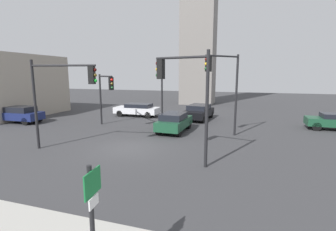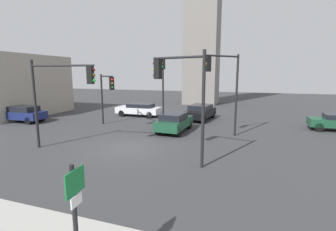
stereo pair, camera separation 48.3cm
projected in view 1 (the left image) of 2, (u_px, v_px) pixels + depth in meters
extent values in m
plane|color=#38383A|center=(129.00, 148.00, 15.11)|extent=(102.69, 102.69, 0.00)
cylinder|color=black|center=(92.00, 225.00, 5.02)|extent=(0.10, 0.10, 2.59)
cube|color=#197238|center=(93.00, 183.00, 4.86)|extent=(0.09, 0.63, 0.51)
cube|color=white|center=(94.00, 202.00, 4.92)|extent=(0.07, 0.36, 0.22)
cylinder|color=black|center=(162.00, 91.00, 22.30)|extent=(0.16, 0.16, 5.94)
cube|color=black|center=(162.00, 64.00, 21.89)|extent=(0.33, 0.33, 1.00)
sphere|color=#4C0F0C|center=(161.00, 60.00, 21.65)|extent=(0.20, 0.20, 0.20)
sphere|color=#594714|center=(161.00, 64.00, 21.70)|extent=(0.20, 0.20, 0.20)
sphere|color=green|center=(161.00, 67.00, 21.75)|extent=(0.20, 0.20, 0.20)
cylinder|color=black|center=(35.00, 105.00, 14.63)|extent=(0.16, 0.16, 5.35)
cylinder|color=black|center=(63.00, 65.00, 13.97)|extent=(3.89, 0.76, 0.12)
cube|color=black|center=(92.00, 75.00, 13.83)|extent=(0.37, 0.37, 1.00)
sphere|color=#4C0F0C|center=(95.00, 70.00, 13.75)|extent=(0.20, 0.20, 0.20)
sphere|color=#594714|center=(95.00, 75.00, 13.80)|extent=(0.20, 0.20, 0.20)
sphere|color=green|center=(95.00, 81.00, 13.85)|extent=(0.20, 0.20, 0.20)
cylinder|color=black|center=(101.00, 100.00, 22.00)|extent=(0.16, 0.16, 4.51)
cylinder|color=black|center=(105.00, 76.00, 20.22)|extent=(2.63, 2.33, 0.12)
cube|color=black|center=(111.00, 84.00, 19.09)|extent=(0.45, 0.45, 1.00)
sphere|color=red|center=(112.00, 80.00, 18.87)|extent=(0.20, 0.20, 0.20)
sphere|color=#594714|center=(112.00, 84.00, 18.92)|extent=(0.20, 0.20, 0.20)
sphere|color=#14471E|center=(112.00, 88.00, 18.97)|extent=(0.20, 0.20, 0.20)
cylinder|color=black|center=(236.00, 96.00, 17.83)|extent=(0.16, 0.16, 5.90)
cylinder|color=black|center=(223.00, 56.00, 16.66)|extent=(2.05, 2.20, 0.12)
cube|color=black|center=(209.00, 64.00, 16.17)|extent=(0.45, 0.45, 1.00)
sphere|color=#4C0F0C|center=(206.00, 59.00, 16.02)|extent=(0.20, 0.20, 0.20)
sphere|color=yellow|center=(206.00, 64.00, 16.07)|extent=(0.20, 0.20, 0.20)
sphere|color=#14471E|center=(206.00, 69.00, 16.12)|extent=(0.20, 0.20, 0.20)
cylinder|color=black|center=(207.00, 110.00, 11.59)|extent=(0.16, 0.16, 5.62)
cylinder|color=black|center=(181.00, 58.00, 11.89)|extent=(2.78, 0.77, 0.12)
cube|color=black|center=(161.00, 69.00, 12.58)|extent=(0.39, 0.39, 1.00)
sphere|color=#4C0F0C|center=(158.00, 63.00, 12.63)|extent=(0.20, 0.20, 0.20)
sphere|color=yellow|center=(158.00, 69.00, 12.68)|extent=(0.20, 0.20, 0.20)
sphere|color=#14471E|center=(158.00, 75.00, 12.73)|extent=(0.20, 0.20, 0.20)
cube|color=#19472D|center=(334.00, 122.00, 19.94)|extent=(4.11, 1.77, 0.63)
cylinder|color=black|center=(316.00, 126.00, 19.73)|extent=(0.69, 0.32, 0.69)
cylinder|color=black|center=(312.00, 123.00, 21.09)|extent=(0.69, 0.32, 0.69)
cube|color=#19472D|center=(174.00, 123.00, 19.39)|extent=(2.02, 4.29, 0.68)
cube|color=black|center=(174.00, 116.00, 19.10)|extent=(1.73, 2.42, 0.52)
cylinder|color=black|center=(171.00, 123.00, 21.04)|extent=(0.36, 0.71, 0.70)
cylinder|color=black|center=(188.00, 124.00, 20.53)|extent=(0.36, 0.71, 0.70)
cylinder|color=black|center=(159.00, 130.00, 18.37)|extent=(0.36, 0.71, 0.70)
cylinder|color=black|center=(178.00, 132.00, 17.86)|extent=(0.36, 0.71, 0.70)
cube|color=black|center=(198.00, 113.00, 24.57)|extent=(2.63, 4.87, 0.67)
cube|color=black|center=(199.00, 107.00, 24.69)|extent=(2.14, 2.81, 0.51)
cylinder|color=black|center=(202.00, 119.00, 22.86)|extent=(0.45, 0.71, 0.67)
cylinder|color=black|center=(185.00, 118.00, 23.56)|extent=(0.45, 0.71, 0.67)
cylinder|color=black|center=(211.00, 114.00, 25.70)|extent=(0.45, 0.71, 0.67)
cylinder|color=black|center=(195.00, 113.00, 26.40)|extent=(0.45, 0.71, 0.67)
cube|color=silver|center=(137.00, 110.00, 26.50)|extent=(4.78, 1.97, 0.64)
cube|color=black|center=(139.00, 106.00, 26.34)|extent=(2.68, 1.72, 0.44)
cylinder|color=black|center=(120.00, 113.00, 26.27)|extent=(0.68, 0.35, 0.68)
cylinder|color=black|center=(127.00, 111.00, 27.77)|extent=(0.68, 0.35, 0.68)
cylinder|color=black|center=(148.00, 115.00, 25.33)|extent=(0.68, 0.35, 0.68)
cylinder|color=black|center=(153.00, 113.00, 26.83)|extent=(0.68, 0.35, 0.68)
cube|color=navy|center=(19.00, 116.00, 22.92)|extent=(4.46, 1.98, 0.70)
cube|color=black|center=(20.00, 109.00, 22.76)|extent=(2.52, 1.69, 0.55)
cylinder|color=black|center=(0.00, 120.00, 22.66)|extent=(0.69, 0.35, 0.68)
cylinder|color=black|center=(13.00, 117.00, 24.06)|extent=(0.69, 0.35, 0.68)
cylinder|color=black|center=(26.00, 121.00, 21.89)|extent=(0.69, 0.35, 0.68)
cylinder|color=black|center=(38.00, 119.00, 23.29)|extent=(0.69, 0.35, 0.68)
cube|color=gray|center=(199.00, 10.00, 36.05)|extent=(4.84, 4.84, 27.70)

